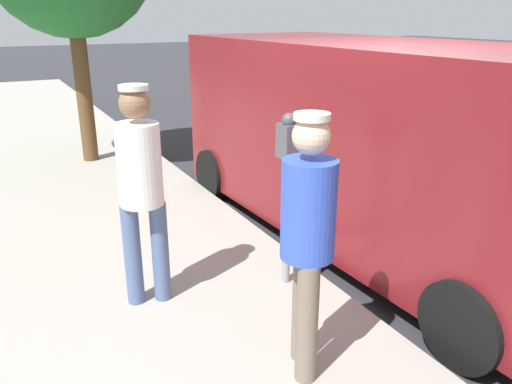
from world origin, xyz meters
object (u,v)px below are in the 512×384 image
pedestrian_in_white (141,183)px  parked_van (373,138)px  parking_meter_near (288,171)px  pedestrian_in_blue (308,232)px

pedestrian_in_white → parked_van: bearing=-171.1°
parked_van → parking_meter_near: bearing=24.8°
pedestrian_in_blue → pedestrian_in_white: size_ratio=0.98×
parking_meter_near → pedestrian_in_white: (1.16, -0.27, -0.00)m
pedestrian_in_blue → parked_van: 2.65m
parking_meter_near → parked_van: size_ratio=0.29×
parking_meter_near → parked_van: (-1.50, -0.69, -0.03)m
parking_meter_near → pedestrian_in_blue: bearing=64.6°
pedestrian_in_blue → parked_van: bearing=-138.9°
pedestrian_in_blue → pedestrian_in_white: 1.48m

